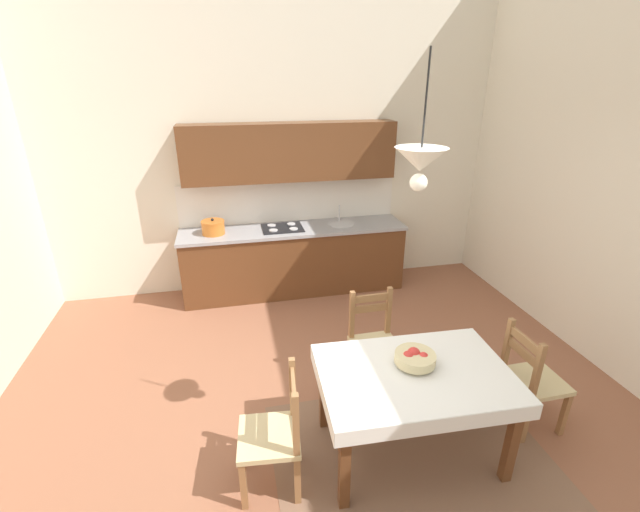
{
  "coord_description": "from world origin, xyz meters",
  "views": [
    {
      "loc": [
        -0.66,
        -2.67,
        2.72
      ],
      "look_at": [
        0.17,
        1.05,
        1.11
      ],
      "focal_mm": 24.01,
      "sensor_mm": 36.0,
      "label": 1
    }
  ],
  "objects_px": {
    "dining_table": "(414,386)",
    "dining_chair_kitchen_side": "(374,343)",
    "dining_chair_tv_side": "(275,435)",
    "pendant_lamp": "(420,161)",
    "kitchen_cabinetry": "(293,230)",
    "dining_chair_window_side": "(531,380)",
    "fruit_bowl": "(415,358)"
  },
  "relations": [
    {
      "from": "dining_chair_window_side",
      "to": "fruit_bowl",
      "type": "relative_size",
      "value": 3.1
    },
    {
      "from": "dining_chair_tv_side",
      "to": "kitchen_cabinetry",
      "type": "bearing_deg",
      "value": 78.38
    },
    {
      "from": "dining_chair_tv_side",
      "to": "pendant_lamp",
      "type": "distance_m",
      "value": 2.05
    },
    {
      "from": "dining_chair_kitchen_side",
      "to": "dining_chair_tv_side",
      "type": "bearing_deg",
      "value": -139.15
    },
    {
      "from": "dining_table",
      "to": "pendant_lamp",
      "type": "xyz_separation_m",
      "value": [
        -0.07,
        0.07,
        1.63
      ]
    },
    {
      "from": "dining_chair_tv_side",
      "to": "dining_table",
      "type": "bearing_deg",
      "value": 3.38
    },
    {
      "from": "kitchen_cabinetry",
      "to": "dining_chair_kitchen_side",
      "type": "height_order",
      "value": "kitchen_cabinetry"
    },
    {
      "from": "kitchen_cabinetry",
      "to": "dining_chair_tv_side",
      "type": "xyz_separation_m",
      "value": [
        -0.62,
        -3.01,
        -0.41
      ]
    },
    {
      "from": "fruit_bowl",
      "to": "dining_chair_window_side",
      "type": "bearing_deg",
      "value": -1.17
    },
    {
      "from": "dining_table",
      "to": "dining_chair_kitchen_side",
      "type": "relative_size",
      "value": 1.54
    },
    {
      "from": "dining_chair_window_side",
      "to": "pendant_lamp",
      "type": "height_order",
      "value": "pendant_lamp"
    },
    {
      "from": "dining_chair_tv_side",
      "to": "fruit_bowl",
      "type": "height_order",
      "value": "dining_chair_tv_side"
    },
    {
      "from": "dining_chair_kitchen_side",
      "to": "dining_chair_window_side",
      "type": "relative_size",
      "value": 1.0
    },
    {
      "from": "dining_chair_tv_side",
      "to": "dining_chair_window_side",
      "type": "distance_m",
      "value": 2.1
    },
    {
      "from": "fruit_bowl",
      "to": "pendant_lamp",
      "type": "bearing_deg",
      "value": -177.74
    },
    {
      "from": "dining_chair_window_side",
      "to": "dining_chair_kitchen_side",
      "type": "bearing_deg",
      "value": 144.26
    },
    {
      "from": "dining_chair_window_side",
      "to": "pendant_lamp",
      "type": "relative_size",
      "value": 1.16
    },
    {
      "from": "dining_chair_window_side",
      "to": "dining_chair_tv_side",
      "type": "bearing_deg",
      "value": -176.76
    },
    {
      "from": "kitchen_cabinetry",
      "to": "dining_chair_window_side",
      "type": "xyz_separation_m",
      "value": [
        1.48,
        -2.89,
        -0.41
      ]
    },
    {
      "from": "dining_chair_tv_side",
      "to": "dining_chair_window_side",
      "type": "bearing_deg",
      "value": 3.24
    },
    {
      "from": "kitchen_cabinetry",
      "to": "dining_chair_window_side",
      "type": "distance_m",
      "value": 3.27
    },
    {
      "from": "kitchen_cabinetry",
      "to": "dining_chair_kitchen_side",
      "type": "relative_size",
      "value": 3.14
    },
    {
      "from": "kitchen_cabinetry",
      "to": "dining_chair_kitchen_side",
      "type": "bearing_deg",
      "value": -79.04
    },
    {
      "from": "dining_chair_tv_side",
      "to": "dining_chair_window_side",
      "type": "relative_size",
      "value": 1.0
    },
    {
      "from": "dining_table",
      "to": "dining_chair_tv_side",
      "type": "xyz_separation_m",
      "value": [
        -1.04,
        -0.06,
        -0.18
      ]
    },
    {
      "from": "pendant_lamp",
      "to": "fruit_bowl",
      "type": "bearing_deg",
      "value": 2.26
    },
    {
      "from": "dining_chair_window_side",
      "to": "kitchen_cabinetry",
      "type": "bearing_deg",
      "value": 117.14
    },
    {
      "from": "dining_chair_tv_side",
      "to": "dining_chair_kitchen_side",
      "type": "bearing_deg",
      "value": 40.85
    },
    {
      "from": "kitchen_cabinetry",
      "to": "dining_chair_kitchen_side",
      "type": "xyz_separation_m",
      "value": [
        0.41,
        -2.12,
        -0.41
      ]
    },
    {
      "from": "kitchen_cabinetry",
      "to": "pendant_lamp",
      "type": "relative_size",
      "value": 3.63
    },
    {
      "from": "kitchen_cabinetry",
      "to": "fruit_bowl",
      "type": "xyz_separation_m",
      "value": [
        0.44,
        -2.87,
        -0.04
      ]
    },
    {
      "from": "dining_chair_kitchen_side",
      "to": "fruit_bowl",
      "type": "height_order",
      "value": "dining_chair_kitchen_side"
    }
  ]
}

